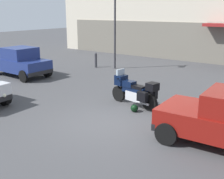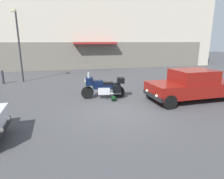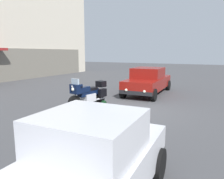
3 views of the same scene
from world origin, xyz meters
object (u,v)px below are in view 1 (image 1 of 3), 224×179
(streetlamp_curbside, at_px, (114,21))
(bollard_curbside, at_px, (96,60))
(motorcycle, at_px, (134,91))
(car_hatchback_near, at_px, (20,62))
(helmet, at_px, (134,108))

(streetlamp_curbside, xyz_separation_m, bollard_curbside, (-1.20, -0.33, -2.50))
(motorcycle, height_order, bollard_curbside, motorcycle)
(motorcycle, relative_size, streetlamp_curbside, 0.45)
(car_hatchback_near, bearing_deg, streetlamp_curbside, -121.73)
(streetlamp_curbside, bearing_deg, helmet, -48.55)
(streetlamp_curbside, bearing_deg, motorcycle, -47.71)
(car_hatchback_near, bearing_deg, bollard_curbside, -111.87)
(helmet, bearing_deg, car_hatchback_near, 171.83)
(car_hatchback_near, height_order, bollard_curbside, car_hatchback_near)
(motorcycle, distance_m, helmet, 0.84)
(motorcycle, distance_m, bollard_curbside, 8.01)
(car_hatchback_near, distance_m, bollard_curbside, 4.88)
(motorcycle, bearing_deg, bollard_curbside, -29.67)
(streetlamp_curbside, bearing_deg, car_hatchback_near, -122.73)
(motorcycle, bearing_deg, helmet, 132.49)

